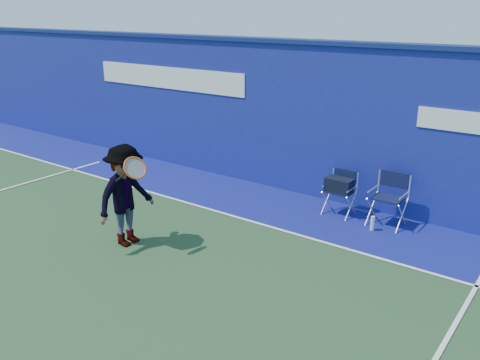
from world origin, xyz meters
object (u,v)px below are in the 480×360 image
Objects in this scene: directors_chair_left at (339,197)px; directors_chair_right at (387,209)px; water_bottle at (372,224)px; tennis_player at (126,195)px.

directors_chair_right reaches higher than directors_chair_left.
directors_chair_right is at bearing 75.59° from water_bottle.
directors_chair_right is 3.56× the size of water_bottle.
tennis_player is (-3.01, -2.83, 0.70)m from water_bottle.
directors_chair_right is 0.43m from water_bottle.
tennis_player is at bearing -134.12° from directors_chair_right.
directors_chair_left is 3.88m from tennis_player.
tennis_player is at bearing -136.82° from water_bottle.
water_bottle is at bearing 43.18° from tennis_player.
directors_chair_right is at bearing 3.30° from directors_chair_left.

